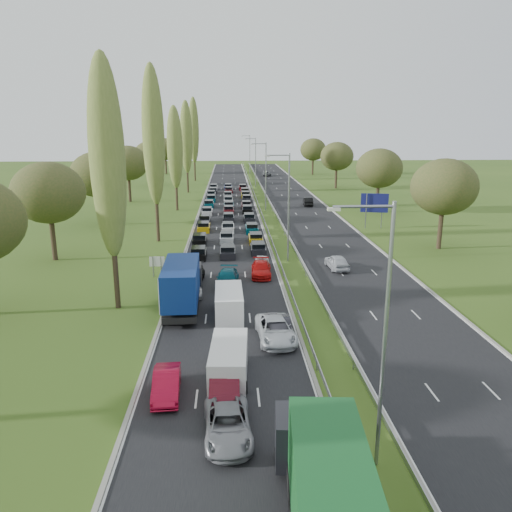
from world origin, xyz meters
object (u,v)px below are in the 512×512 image
object	(u,v)px
white_van_rear	(229,302)
info_sign	(157,264)
near_car_2	(188,286)
near_car_3	(192,275)
white_van_front	(229,360)
near_car_1	(166,384)
blue_lorry	(183,284)
direction_sign	(374,204)

from	to	relation	value
white_van_rear	info_sign	world-z (taller)	white_van_rear
near_car_2	info_sign	size ratio (longest dim) A/B	2.64
near_car_3	info_sign	distance (m)	4.38
white_van_front	info_sign	size ratio (longest dim) A/B	2.61
near_car_1	near_car_2	size ratio (longest dim) A/B	0.77
near_car_3	blue_lorry	xyz separation A→B (m)	(-0.23, -6.93, 1.30)
near_car_2	white_van_rear	bearing A→B (deg)	-58.93
white_van_rear	direction_sign	size ratio (longest dim) A/B	1.06
white_van_front	direction_sign	size ratio (longest dim) A/B	1.05
blue_lorry	direction_sign	bearing A→B (deg)	50.78
near_car_3	blue_lorry	distance (m)	7.05
blue_lorry	white_van_rear	xyz separation A→B (m)	(3.83, -1.77, -0.98)
info_sign	direction_sign	distance (m)	37.08
near_car_1	info_sign	xyz separation A→B (m)	(-3.70, 23.23, 0.65)
near_car_3	direction_sign	xyz separation A→B (m)	(25.15, 25.62, 2.75)
near_car_1	blue_lorry	distance (m)	14.01
near_car_2	white_van_front	size ratio (longest dim) A/B	1.01
near_car_2	info_sign	world-z (taller)	info_sign
near_car_2	blue_lorry	distance (m)	3.81
blue_lorry	white_van_front	world-z (taller)	blue_lorry
near_car_3	direction_sign	bearing A→B (deg)	48.01
white_van_rear	white_van_front	bearing A→B (deg)	-91.01
info_sign	direction_sign	xyz separation A→B (m)	(28.80, 23.26, 2.20)
direction_sign	info_sign	bearing A→B (deg)	-141.08
near_car_3	white_van_front	xyz separation A→B (m)	(3.59, -18.96, 0.31)
near_car_1	direction_sign	xyz separation A→B (m)	(25.10, 46.49, 2.85)
near_car_1	near_car_2	bearing A→B (deg)	87.30
info_sign	direction_sign	size ratio (longest dim) A/B	0.40
blue_lorry	direction_sign	size ratio (longest dim) A/B	1.87
near_car_1	info_sign	bearing A→B (deg)	95.73
near_car_1	blue_lorry	xyz separation A→B (m)	(-0.29, 13.94, 1.40)
blue_lorry	white_van_rear	world-z (taller)	blue_lorry
near_car_3	info_sign	size ratio (longest dim) A/B	2.61
near_car_3	white_van_front	size ratio (longest dim) A/B	1.00
direction_sign	blue_lorry	bearing A→B (deg)	-127.95
near_car_1	direction_sign	bearing A→B (deg)	58.31
near_car_1	near_car_2	world-z (taller)	near_car_2
white_van_front	white_van_rear	size ratio (longest dim) A/B	0.99
near_car_2	direction_sign	xyz separation A→B (m)	(25.29, 28.98, 2.78)
white_van_front	white_van_rear	bearing A→B (deg)	93.01
near_car_3	direction_sign	distance (m)	36.01
near_car_1	direction_sign	world-z (taller)	direction_sign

